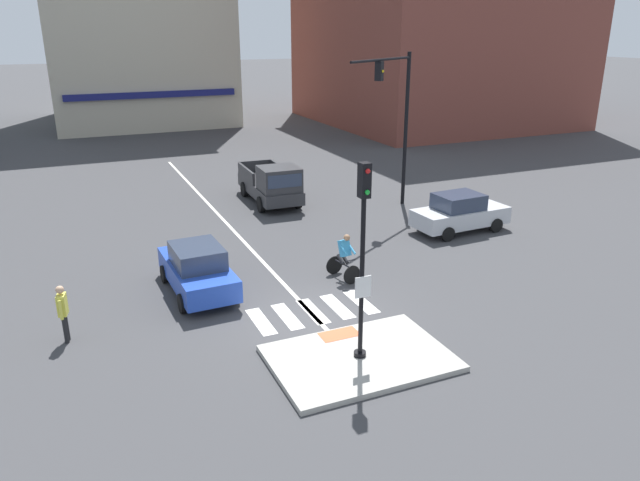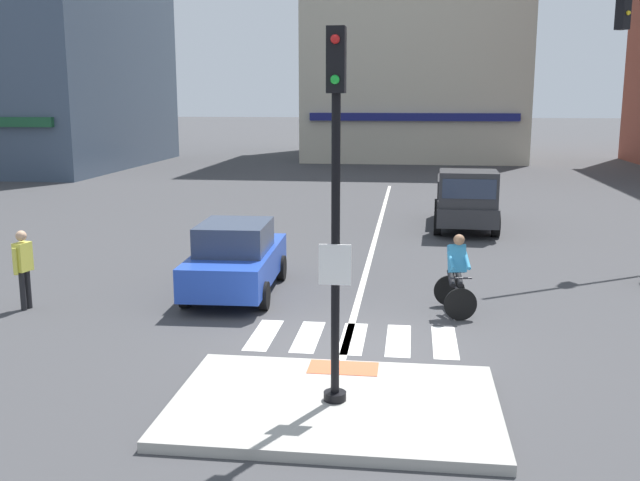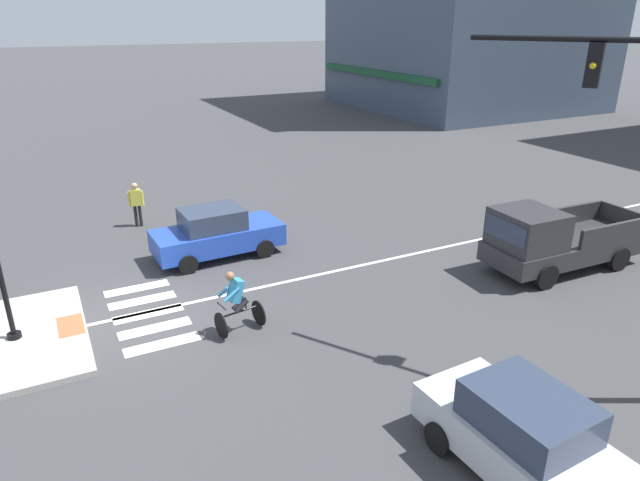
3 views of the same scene
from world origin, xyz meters
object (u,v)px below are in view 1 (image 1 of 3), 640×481
(pickup_truck_charcoal_eastbound_far, at_px, (272,185))
(cyclist, at_px, (344,256))
(pedestrian_at_curb_left, at_px, (63,309))
(car_blue_westbound_near, at_px, (197,269))
(signal_pole, at_px, (363,245))
(traffic_light_mast, at_px, (398,109))
(car_silver_cross_right, at_px, (460,213))

(pickup_truck_charcoal_eastbound_far, xyz_separation_m, cyclist, (-0.86, -9.80, -0.11))
(pedestrian_at_curb_left, bearing_deg, car_blue_westbound_near, 23.59)
(signal_pole, distance_m, pickup_truck_charcoal_eastbound_far, 15.19)
(cyclist, bearing_deg, signal_pole, -111.39)
(car_blue_westbound_near, distance_m, pickup_truck_charcoal_eastbound_far, 10.48)
(traffic_light_mast, height_order, pedestrian_at_curb_left, traffic_light_mast)
(pickup_truck_charcoal_eastbound_far, relative_size, cyclist, 3.07)
(traffic_light_mast, distance_m, car_silver_cross_right, 5.68)
(traffic_light_mast, height_order, cyclist, traffic_light_mast)
(traffic_light_mast, bearing_deg, cyclist, -131.19)
(pickup_truck_charcoal_eastbound_far, height_order, cyclist, pickup_truck_charcoal_eastbound_far)
(pickup_truck_charcoal_eastbound_far, bearing_deg, cyclist, -95.03)
(pedestrian_at_curb_left, bearing_deg, car_silver_cross_right, 12.67)
(pickup_truck_charcoal_eastbound_far, distance_m, cyclist, 9.84)
(car_silver_cross_right, bearing_deg, cyclist, -158.07)
(signal_pole, distance_m, cyclist, 5.82)
(car_blue_westbound_near, relative_size, pedestrian_at_curb_left, 2.49)
(car_silver_cross_right, xyz_separation_m, pickup_truck_charcoal_eastbound_far, (-5.89, 7.08, 0.17))
(car_blue_westbound_near, relative_size, pickup_truck_charcoal_eastbound_far, 0.81)
(traffic_light_mast, distance_m, pedestrian_at_curb_left, 17.06)
(pedestrian_at_curb_left, bearing_deg, cyclist, 5.11)
(pedestrian_at_curb_left, bearing_deg, pickup_truck_charcoal_eastbound_far, 47.42)
(cyclist, bearing_deg, pickup_truck_charcoal_eastbound_far, 84.97)
(traffic_light_mast, xyz_separation_m, car_blue_westbound_near, (-10.75, -5.82, -3.87))
(car_blue_westbound_near, distance_m, pedestrian_at_curb_left, 4.44)
(signal_pole, relative_size, cyclist, 3.03)
(traffic_light_mast, distance_m, car_blue_westbound_near, 12.82)
(car_silver_cross_right, xyz_separation_m, cyclist, (-6.76, -2.72, 0.06))
(cyclist, bearing_deg, car_silver_cross_right, 21.93)
(cyclist, relative_size, pedestrian_at_curb_left, 1.01)
(traffic_light_mast, xyz_separation_m, cyclist, (-5.95, -6.80, -3.81))
(signal_pole, height_order, car_blue_westbound_near, signal_pole)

